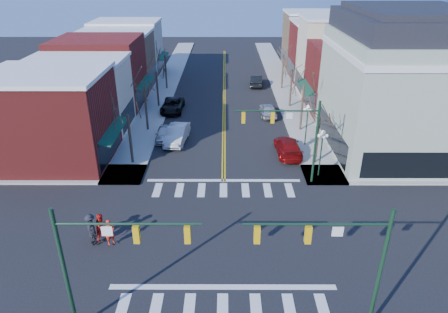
{
  "coord_description": "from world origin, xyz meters",
  "views": [
    {
      "loc": [
        0.12,
        -21.82,
        16.76
      ],
      "look_at": [
        0.04,
        6.72,
        2.8
      ],
      "focal_mm": 32.0,
      "sensor_mm": 36.0,
      "label": 1
    }
  ],
  "objects_px": {
    "victorian_corner": "(401,83)",
    "car_right_mid": "(268,110)",
    "pedestrian_red_a": "(110,232)",
    "lamppost_corner": "(322,145)",
    "car_right_far": "(256,80)",
    "pedestrian_red_b": "(102,227)",
    "pedestrian_dark_b": "(91,226)",
    "car_left_mid": "(177,134)",
    "car_right_near": "(288,147)",
    "car_left_near": "(164,134)",
    "lamppost_midblock": "(307,118)",
    "pedestrian_dark_a": "(93,232)",
    "car_left_far": "(172,105)"
  },
  "relations": [
    {
      "from": "pedestrian_dark_a",
      "to": "car_right_mid",
      "type": "bearing_deg",
      "value": 112.89
    },
    {
      "from": "car_right_far",
      "to": "pedestrian_red_a",
      "type": "relative_size",
      "value": 2.74
    },
    {
      "from": "car_left_mid",
      "to": "car_right_near",
      "type": "height_order",
      "value": "car_left_mid"
    },
    {
      "from": "car_right_near",
      "to": "pedestrian_red_b",
      "type": "relative_size",
      "value": 2.78
    },
    {
      "from": "pedestrian_red_b",
      "to": "car_left_near",
      "type": "bearing_deg",
      "value": 18.64
    },
    {
      "from": "car_left_near",
      "to": "car_left_far",
      "type": "height_order",
      "value": "car_left_far"
    },
    {
      "from": "victorian_corner",
      "to": "lamppost_corner",
      "type": "xyz_separation_m",
      "value": [
        -8.3,
        -6.0,
        -3.7
      ]
    },
    {
      "from": "pedestrian_red_a",
      "to": "car_left_near",
      "type": "bearing_deg",
      "value": 52.86
    },
    {
      "from": "pedestrian_red_a",
      "to": "car_left_mid",
      "type": "bearing_deg",
      "value": 47.9
    },
    {
      "from": "car_right_far",
      "to": "pedestrian_red_a",
      "type": "xyz_separation_m",
      "value": [
        -12.1,
        -37.52,
        0.24
      ]
    },
    {
      "from": "lamppost_midblock",
      "to": "pedestrian_red_b",
      "type": "bearing_deg",
      "value": -136.52
    },
    {
      "from": "car_right_near",
      "to": "car_right_far",
      "type": "bearing_deg",
      "value": -88.11
    },
    {
      "from": "car_right_near",
      "to": "pedestrian_dark_b",
      "type": "distance_m",
      "value": 19.92
    },
    {
      "from": "car_left_mid",
      "to": "pedestrian_red_a",
      "type": "xyz_separation_m",
      "value": [
        -2.5,
        -16.74,
        0.2
      ]
    },
    {
      "from": "victorian_corner",
      "to": "pedestrian_red_a",
      "type": "bearing_deg",
      "value": -147.15
    },
    {
      "from": "lamppost_midblock",
      "to": "pedestrian_dark_a",
      "type": "distance_m",
      "value": 23.05
    },
    {
      "from": "car_right_mid",
      "to": "pedestrian_red_a",
      "type": "height_order",
      "value": "pedestrian_red_a"
    },
    {
      "from": "car_right_far",
      "to": "pedestrian_red_b",
      "type": "height_order",
      "value": "pedestrian_red_b"
    },
    {
      "from": "lamppost_midblock",
      "to": "car_left_near",
      "type": "relative_size",
      "value": 1.1
    },
    {
      "from": "lamppost_corner",
      "to": "car_right_near",
      "type": "bearing_deg",
      "value": 114.35
    },
    {
      "from": "victorian_corner",
      "to": "pedestrian_red_b",
      "type": "height_order",
      "value": "victorian_corner"
    },
    {
      "from": "pedestrian_red_a",
      "to": "victorian_corner",
      "type": "bearing_deg",
      "value": -0.76
    },
    {
      "from": "lamppost_corner",
      "to": "car_right_near",
      "type": "height_order",
      "value": "lamppost_corner"
    },
    {
      "from": "victorian_corner",
      "to": "car_right_mid",
      "type": "height_order",
      "value": "victorian_corner"
    },
    {
      "from": "car_left_far",
      "to": "car_right_far",
      "type": "distance_m",
      "value": 15.92
    },
    {
      "from": "car_right_mid",
      "to": "car_right_far",
      "type": "bearing_deg",
      "value": -90.22
    },
    {
      "from": "pedestrian_dark_a",
      "to": "car_left_far",
      "type": "bearing_deg",
      "value": 137.74
    },
    {
      "from": "lamppost_corner",
      "to": "car_left_far",
      "type": "xyz_separation_m",
      "value": [
        -14.6,
        16.84,
        -2.21
      ]
    },
    {
      "from": "pedestrian_red_a",
      "to": "pedestrian_dark_a",
      "type": "xyz_separation_m",
      "value": [
        -1.16,
        0.05,
        -0.04
      ]
    },
    {
      "from": "car_left_near",
      "to": "car_right_mid",
      "type": "height_order",
      "value": "car_right_mid"
    },
    {
      "from": "lamppost_midblock",
      "to": "car_left_far",
      "type": "relative_size",
      "value": 0.79
    },
    {
      "from": "car_left_near",
      "to": "pedestrian_red_a",
      "type": "distance_m",
      "value": 17.32
    },
    {
      "from": "car_right_mid",
      "to": "lamppost_midblock",
      "type": "bearing_deg",
      "value": 106.25
    },
    {
      "from": "car_left_mid",
      "to": "car_right_near",
      "type": "distance_m",
      "value": 11.35
    },
    {
      "from": "lamppost_corner",
      "to": "pedestrian_dark_b",
      "type": "distance_m",
      "value": 19.16
    },
    {
      "from": "pedestrian_dark_a",
      "to": "car_left_mid",
      "type": "bearing_deg",
      "value": 129.88
    },
    {
      "from": "car_left_mid",
      "to": "pedestrian_dark_b",
      "type": "height_order",
      "value": "pedestrian_dark_b"
    },
    {
      "from": "car_right_near",
      "to": "pedestrian_red_b",
      "type": "height_order",
      "value": "pedestrian_red_b"
    },
    {
      "from": "car_left_far",
      "to": "lamppost_midblock",
      "type": "bearing_deg",
      "value": -33.63
    },
    {
      "from": "lamppost_corner",
      "to": "car_right_mid",
      "type": "xyz_separation_m",
      "value": [
        -2.91,
        15.13,
        -2.2
      ]
    },
    {
      "from": "pedestrian_red_a",
      "to": "pedestrian_dark_a",
      "type": "bearing_deg",
      "value": 144.01
    },
    {
      "from": "victorian_corner",
      "to": "car_left_near",
      "type": "relative_size",
      "value": 3.6
    },
    {
      "from": "pedestrian_red_b",
      "to": "pedestrian_dark_b",
      "type": "distance_m",
      "value": 0.78
    },
    {
      "from": "car_right_far",
      "to": "pedestrian_red_b",
      "type": "distance_m",
      "value": 39.15
    },
    {
      "from": "car_left_mid",
      "to": "victorian_corner",
      "type": "bearing_deg",
      "value": 2.59
    },
    {
      "from": "victorian_corner",
      "to": "pedestrian_dark_b",
      "type": "height_order",
      "value": "victorian_corner"
    },
    {
      "from": "lamppost_midblock",
      "to": "car_left_far",
      "type": "xyz_separation_m",
      "value": [
        -14.6,
        10.34,
        -2.21
      ]
    },
    {
      "from": "pedestrian_red_b",
      "to": "lamppost_midblock",
      "type": "bearing_deg",
      "value": -21.92
    },
    {
      "from": "lamppost_midblock",
      "to": "pedestrian_red_b",
      "type": "height_order",
      "value": "lamppost_midblock"
    },
    {
      "from": "victorian_corner",
      "to": "car_left_mid",
      "type": "height_order",
      "value": "victorian_corner"
    }
  ]
}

